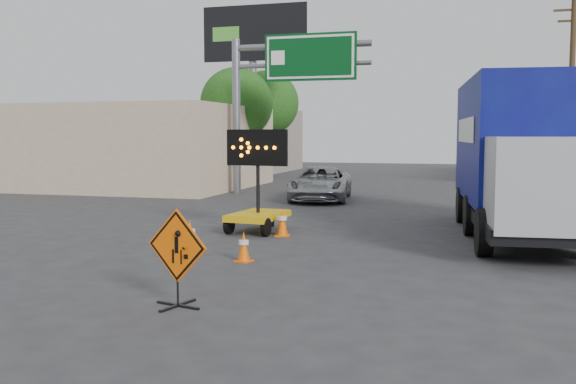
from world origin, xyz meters
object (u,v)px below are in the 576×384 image
at_px(construction_sign, 177,255).
at_px(box_truck, 522,166).
at_px(arrow_board, 258,209).
at_px(pickup_truck, 321,183).

distance_m(construction_sign, box_truck, 10.21).
height_order(construction_sign, arrow_board, arrow_board).
height_order(pickup_truck, box_truck, box_truck).
bearing_deg(pickup_truck, box_truck, -54.38).
bearing_deg(box_truck, construction_sign, -128.34).
bearing_deg(pickup_truck, construction_sign, -91.61).
distance_m(arrow_board, pickup_truck, 8.66).
height_order(construction_sign, box_truck, box_truck).
distance_m(pickup_truck, box_truck, 10.45).
relative_size(construction_sign, box_truck, 0.17).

